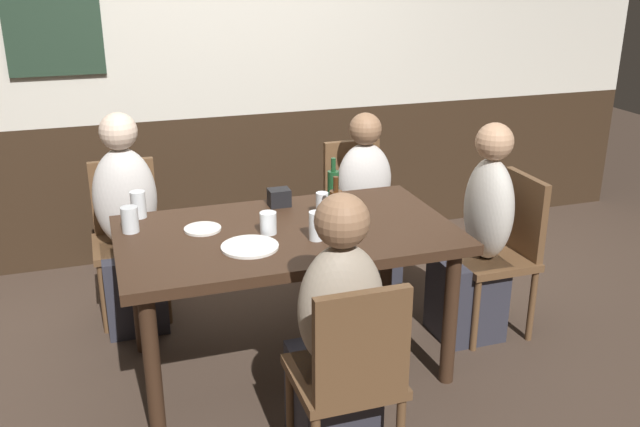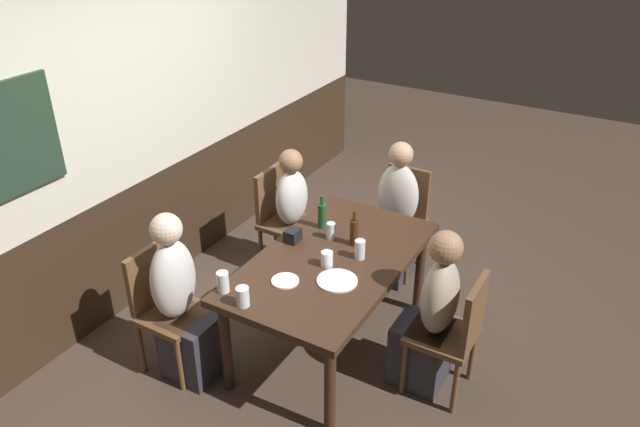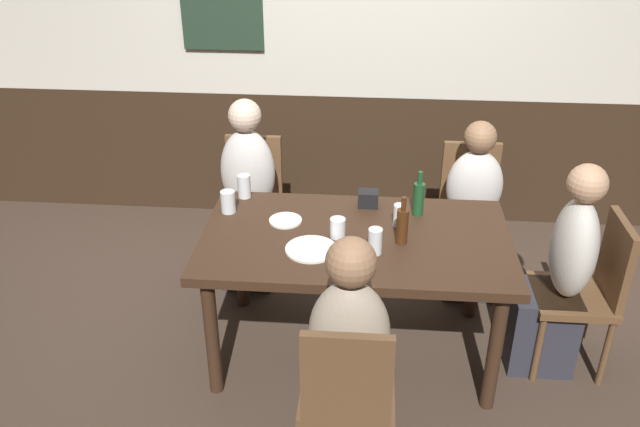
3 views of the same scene
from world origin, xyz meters
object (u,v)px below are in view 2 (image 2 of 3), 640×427
object	(u,v)px
person_left_far	(182,309)
beer_bottle_brown	(354,232)
beer_glass_half	(327,260)
pint_glass_stout	(331,232)
person_head_east	(394,222)
plate_white_large	(337,281)
beer_glass_tall	(360,250)
person_mid_near	(430,322)
pint_glass_amber	(243,298)
chair_head_east	(402,214)
chair_mid_near	(455,330)
pint_glass_pale	(223,283)
person_right_far	(297,223)
plate_white_small	(285,281)
chair_left_far	(164,303)
dining_table	(332,269)
chair_right_far	(280,214)
condiment_caddy	(293,236)
beer_bottle_green	(322,215)

from	to	relation	value
person_left_far	beer_bottle_brown	xyz separation A→B (m)	(0.93, -0.76, 0.33)
beer_glass_half	pint_glass_stout	bearing A→B (deg)	24.95
beer_bottle_brown	person_head_east	bearing A→B (deg)	3.20
person_left_far	plate_white_large	distance (m)	1.02
beer_glass_tall	beer_bottle_brown	distance (m)	0.18
person_mid_near	pint_glass_amber	xyz separation A→B (m)	(-0.70, 0.92, 0.30)
chair_head_east	beer_glass_half	bearing A→B (deg)	-179.31
chair_mid_near	pint_glass_pale	bearing A→B (deg)	117.13
chair_mid_near	pint_glass_stout	bearing A→B (deg)	77.63
beer_glass_half	person_right_far	bearing A→B (deg)	42.53
person_right_far	pint_glass_pale	xyz separation A→B (m)	(-1.35, -0.32, 0.34)
pint_glass_pale	plate_white_small	world-z (taller)	pint_glass_pale
person_left_far	person_head_east	bearing A→B (deg)	-22.23
person_head_east	pint_glass_stout	xyz separation A→B (m)	(-0.83, 0.13, 0.30)
chair_left_far	pint_glass_amber	bearing A→B (deg)	-90.44
dining_table	chair_right_far	xyz separation A→B (m)	(0.70, 0.87, -0.16)
person_right_far	pint_glass_pale	size ratio (longest dim) A/B	8.19
chair_right_far	person_left_far	world-z (taller)	person_left_far
beer_glass_half	condiment_caddy	world-z (taller)	beer_glass_half
chair_mid_near	beer_bottle_brown	xyz separation A→B (m)	(0.23, 0.83, 0.34)
chair_left_far	pint_glass_stout	world-z (taller)	chair_left_far
chair_left_far	person_left_far	bearing A→B (deg)	-90.00
chair_right_far	pint_glass_stout	distance (m)	0.93
condiment_caddy	pint_glass_amber	bearing A→B (deg)	-170.04
pint_glass_stout	person_left_far	bearing A→B (deg)	147.57
chair_right_far	condiment_caddy	world-z (taller)	chair_right_far
chair_right_far	plate_white_large	size ratio (longest dim) A/B	3.41
chair_head_east	beer_glass_tall	xyz separation A→B (m)	(-1.11, -0.16, 0.30)
chair_left_far	pint_glass_stout	bearing A→B (deg)	-39.01
person_mid_near	beer_bottle_green	world-z (taller)	person_mid_near
beer_bottle_green	condiment_caddy	size ratio (longest dim) A/B	2.30
pint_glass_stout	condiment_caddy	distance (m)	0.27
chair_head_east	plate_white_small	distance (m)	1.61
pint_glass_stout	beer_bottle_green	bearing A→B (deg)	51.54
chair_left_far	plate_white_small	world-z (taller)	chair_left_far
dining_table	chair_right_far	distance (m)	1.13
beer_glass_tall	pint_glass_pale	size ratio (longest dim) A/B	1.00
chair_left_far	pint_glass_stout	xyz separation A→B (m)	(0.92, -0.74, 0.30)
person_head_east	beer_bottle_brown	world-z (taller)	person_head_east
beer_bottle_brown	person_left_far	bearing A→B (deg)	140.70
person_left_far	beer_glass_half	distance (m)	0.99
chair_left_far	beer_glass_tall	bearing A→B (deg)	-52.37
beer_glass_half	condiment_caddy	xyz separation A→B (m)	(0.15, 0.36, -0.00)
beer_glass_tall	pint_glass_amber	bearing A→B (deg)	155.55
person_head_east	dining_table	bearing A→B (deg)	180.00
chair_mid_near	plate_white_small	world-z (taller)	chair_mid_near
chair_right_far	beer_glass_half	bearing A→B (deg)	-131.63
chair_left_far	condiment_caddy	xyz separation A→B (m)	(0.75, -0.53, 0.29)
pint_glass_pale	pint_glass_stout	bearing A→B (deg)	-16.85
chair_head_east	person_head_east	world-z (taller)	person_head_east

